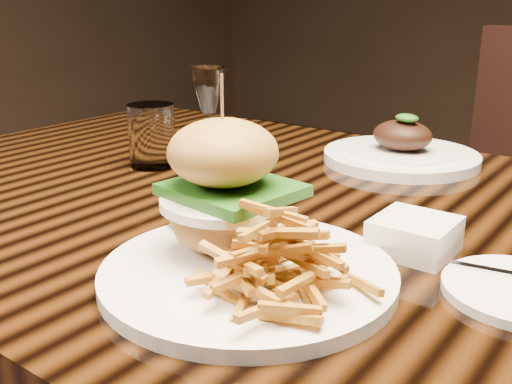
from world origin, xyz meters
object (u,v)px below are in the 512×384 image
Objects in this scene: dining_table at (336,267)px; far_dish at (401,153)px; wine_glass at (208,94)px; burger_plate at (246,229)px.

far_dish is (-0.04, 0.30, 0.09)m from dining_table.
far_dish is (0.26, 0.21, -0.10)m from wine_glass.
wine_glass is 0.35m from far_dish.
far_dish is at bearing 98.36° from dining_table.
burger_plate is 1.83× the size of wine_glass.
wine_glass is (-0.30, 0.09, 0.20)m from dining_table.
wine_glass reaches higher than dining_table.
burger_plate reaches higher than far_dish.
far_dish is at bearing 116.27° from burger_plate.
wine_glass is at bearing 155.36° from burger_plate.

